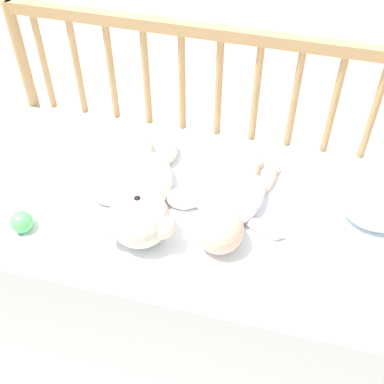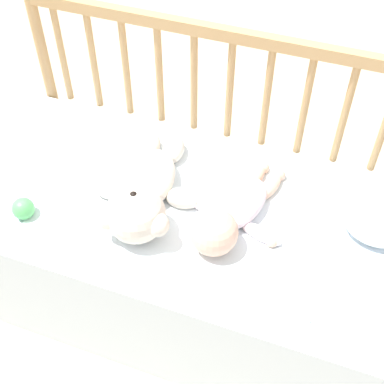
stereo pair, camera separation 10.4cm
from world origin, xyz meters
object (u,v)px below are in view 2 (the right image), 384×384
at_px(teddy_bear, 144,194).
at_px(toy_ball, 23,209).
at_px(baby, 232,214).
at_px(small_pillow, 378,224).

height_order(teddy_bear, toy_ball, teddy_bear).
distance_m(baby, small_pillow, 0.39).
distance_m(toy_ball, small_pillow, 0.96).
distance_m(teddy_bear, baby, 0.25).
bearing_deg(small_pillow, toy_ball, -163.13).
xyz_separation_m(teddy_bear, toy_ball, (-0.30, -0.14, -0.03)).
relative_size(teddy_bear, small_pillow, 2.49).
bearing_deg(teddy_bear, baby, 6.04).
relative_size(toy_ball, small_pillow, 0.34).
bearing_deg(toy_ball, small_pillow, 16.87).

